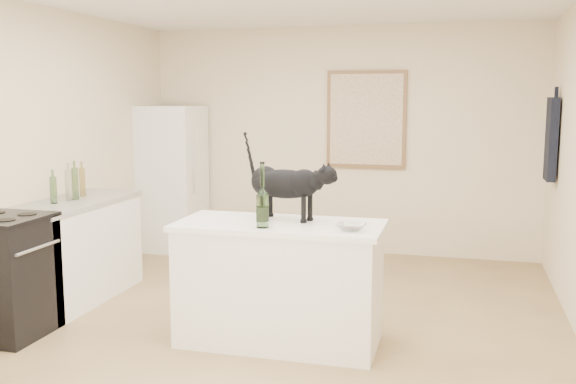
# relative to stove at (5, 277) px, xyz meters

# --- Properties ---
(floor) EXTENTS (5.50, 5.50, 0.00)m
(floor) POSITION_rel_stove_xyz_m (1.95, 0.60, -0.45)
(floor) COLOR #A08455
(floor) RESTS_ON ground
(wall_back) EXTENTS (4.50, 0.00, 4.50)m
(wall_back) POSITION_rel_stove_xyz_m (1.95, 3.35, 0.85)
(wall_back) COLOR beige
(wall_back) RESTS_ON ground
(wall_front) EXTENTS (4.50, 0.00, 4.50)m
(wall_front) POSITION_rel_stove_xyz_m (1.95, -2.15, 0.85)
(wall_front) COLOR beige
(wall_front) RESTS_ON ground
(wall_left) EXTENTS (0.00, 5.50, 5.50)m
(wall_left) POSITION_rel_stove_xyz_m (-0.30, 0.60, 0.85)
(wall_left) COLOR beige
(wall_left) RESTS_ON ground
(island_base) EXTENTS (1.44, 0.67, 0.86)m
(island_base) POSITION_rel_stove_xyz_m (2.05, 0.40, -0.02)
(island_base) COLOR white
(island_base) RESTS_ON floor
(island_top) EXTENTS (1.50, 0.70, 0.04)m
(island_top) POSITION_rel_stove_xyz_m (2.05, 0.40, 0.43)
(island_top) COLOR white
(island_top) RESTS_ON island_base
(left_cabinets) EXTENTS (0.60, 1.40, 0.86)m
(left_cabinets) POSITION_rel_stove_xyz_m (0.00, 0.90, -0.02)
(left_cabinets) COLOR white
(left_cabinets) RESTS_ON floor
(left_countertop) EXTENTS (0.62, 1.44, 0.04)m
(left_countertop) POSITION_rel_stove_xyz_m (0.00, 0.90, 0.43)
(left_countertop) COLOR gray
(left_countertop) RESTS_ON left_cabinets
(stove) EXTENTS (0.60, 0.60, 0.90)m
(stove) POSITION_rel_stove_xyz_m (0.00, 0.00, 0.00)
(stove) COLOR black
(stove) RESTS_ON floor
(fridge) EXTENTS (0.68, 0.68, 1.70)m
(fridge) POSITION_rel_stove_xyz_m (0.00, 2.95, 0.40)
(fridge) COLOR white
(fridge) RESTS_ON floor
(artwork_frame) EXTENTS (0.90, 0.03, 1.10)m
(artwork_frame) POSITION_rel_stove_xyz_m (2.25, 3.32, 1.10)
(artwork_frame) COLOR brown
(artwork_frame) RESTS_ON wall_back
(artwork_canvas) EXTENTS (0.82, 0.00, 1.02)m
(artwork_canvas) POSITION_rel_stove_xyz_m (2.25, 3.30, 1.10)
(artwork_canvas) COLOR beige
(artwork_canvas) RESTS_ON wall_back
(hanging_garment) EXTENTS (0.08, 0.34, 0.80)m
(hanging_garment) POSITION_rel_stove_xyz_m (4.14, 2.65, 0.95)
(hanging_garment) COLOR black
(hanging_garment) RESTS_ON wall_right
(black_cat) EXTENTS (0.71, 0.37, 0.48)m
(black_cat) POSITION_rel_stove_xyz_m (2.06, 0.53, 0.69)
(black_cat) COLOR black
(black_cat) RESTS_ON island_top
(wine_bottle) EXTENTS (0.11, 0.11, 0.41)m
(wine_bottle) POSITION_rel_stove_xyz_m (1.98, 0.20, 0.65)
(wine_bottle) COLOR #2D5B24
(wine_bottle) RESTS_ON island_top
(glass_bowl) EXTENTS (0.22, 0.22, 0.05)m
(glass_bowl) POSITION_rel_stove_xyz_m (2.60, 0.26, 0.48)
(glass_bowl) COLOR silver
(glass_bowl) RESTS_ON island_top
(fridge_paper) EXTENTS (0.01, 0.15, 0.19)m
(fridge_paper) POSITION_rel_stove_xyz_m (0.34, 3.00, 0.92)
(fridge_paper) COLOR white
(fridge_paper) RESTS_ON fridge
(counter_bottle_cluster) EXTENTS (0.12, 0.47, 0.28)m
(counter_bottle_cluster) POSITION_rel_stove_xyz_m (-0.02, 0.94, 0.58)
(counter_bottle_cluster) COLOR #21531C
(counter_bottle_cluster) RESTS_ON left_countertop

